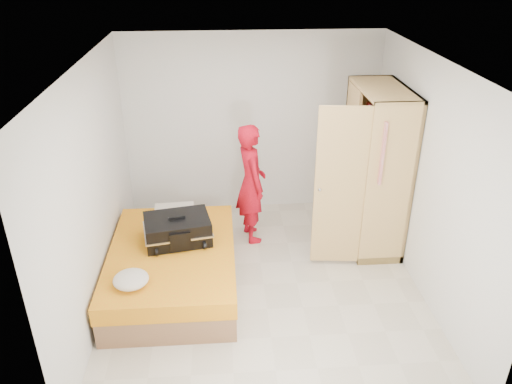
{
  "coord_description": "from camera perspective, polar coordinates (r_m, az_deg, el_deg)",
  "views": [
    {
      "loc": [
        -0.44,
        -4.76,
        3.64
      ],
      "look_at": [
        -0.06,
        0.46,
        1.0
      ],
      "focal_mm": 35.0,
      "sensor_mm": 36.0,
      "label": 1
    }
  ],
  "objects": [
    {
      "name": "round_cushion",
      "position": [
        5.29,
        -14.11,
        -9.67
      ],
      "size": [
        0.36,
        0.36,
        0.14
      ],
      "primitive_type": "ellipsoid",
      "color": "silver",
      "rests_on": "bed"
    },
    {
      "name": "room",
      "position": [
        5.33,
        0.96,
        0.69
      ],
      "size": [
        4.0,
        4.02,
        2.6
      ],
      "color": "beige",
      "rests_on": "ground"
    },
    {
      "name": "pillow",
      "position": [
        6.5,
        -9.28,
        -2.05
      ],
      "size": [
        0.52,
        0.29,
        0.09
      ],
      "primitive_type": "cube",
      "rotation": [
        0.0,
        0.0,
        0.06
      ],
      "color": "silver",
      "rests_on": "bed"
    },
    {
      "name": "wardrobe",
      "position": [
        6.5,
        13.12,
        2.02
      ],
      "size": [
        1.17,
        1.2,
        2.1
      ],
      "color": "#E9BE71",
      "rests_on": "ground"
    },
    {
      "name": "bed",
      "position": [
        5.93,
        -9.44,
        -8.49
      ],
      "size": [
        1.42,
        2.02,
        0.5
      ],
      "color": "olive",
      "rests_on": "ground"
    },
    {
      "name": "person",
      "position": [
        6.52,
        -0.56,
        1.0
      ],
      "size": [
        0.51,
        0.66,
        1.62
      ],
      "primitive_type": "imported",
      "rotation": [
        0.0,
        0.0,
        1.8
      ],
      "color": "red",
      "rests_on": "ground"
    },
    {
      "name": "suitcase",
      "position": [
        5.87,
        -8.96,
        -4.26
      ],
      "size": [
        0.84,
        0.68,
        0.33
      ],
      "rotation": [
        0.0,
        0.0,
        0.18
      ],
      "color": "black",
      "rests_on": "bed"
    }
  ]
}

